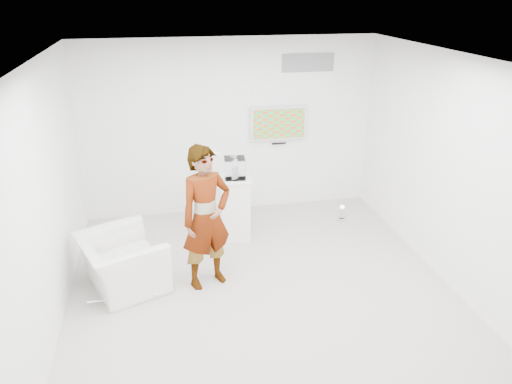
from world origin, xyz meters
TOP-DOWN VIEW (x-y plane):
  - room at (0.00, 0.00)m, footprint 5.01×5.01m
  - tv at (0.85, 2.45)m, footprint 1.00×0.08m
  - logo_decal at (1.35, 2.49)m, footprint 0.90×0.02m
  - person at (-0.67, 0.14)m, footprint 0.83×0.71m
  - armchair at (-1.79, 0.27)m, footprint 1.32×1.39m
  - pedestal at (-0.09, 1.39)m, footprint 0.54×0.54m
  - floor_uplight at (1.79, 1.62)m, footprint 0.21×0.21m
  - vitrine at (-0.09, 1.39)m, footprint 0.34×0.34m
  - console at (-0.09, 1.39)m, footprint 0.11×0.15m
  - wii_remote at (-0.50, 0.38)m, footprint 0.11×0.12m

SIDE VIEW (x-z plane):
  - floor_uplight at x=1.79m, z-range 0.00..0.27m
  - armchair at x=-1.79m, z-range 0.00..0.72m
  - pedestal at x=-0.09m, z-range 0.00..1.01m
  - person at x=-0.67m, z-range 0.00..1.94m
  - console at x=-0.09m, z-range 1.01..1.21m
  - vitrine at x=-0.09m, z-range 1.01..1.33m
  - room at x=0.00m, z-range 0.00..3.00m
  - tv at x=0.85m, z-range 1.25..1.85m
  - wii_remote at x=-0.50m, z-range 1.73..1.77m
  - logo_decal at x=1.35m, z-range 2.40..2.70m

